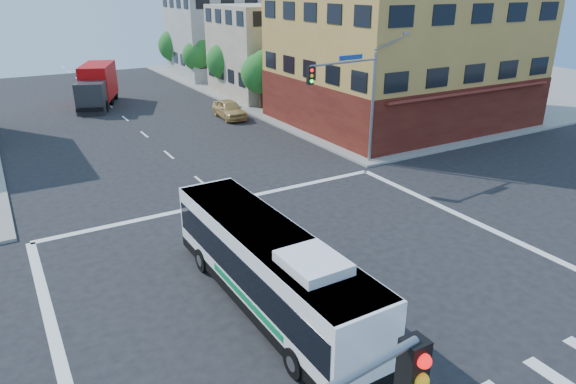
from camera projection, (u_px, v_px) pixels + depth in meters
ground at (325, 284)px, 19.84m from camera, size 120.00×120.00×0.00m
sidewalk_ne at (400, 78)px, 64.23m from camera, size 50.00×50.00×0.15m
corner_building_ne at (403, 50)px, 41.80m from camera, size 18.10×15.44×14.00m
building_east_near at (278, 50)px, 53.33m from camera, size 12.06×10.06×9.00m
building_east_far at (224, 35)px, 64.36m from camera, size 12.06×10.06×10.00m
signal_mast_ne at (353, 89)px, 30.74m from camera, size 7.91×1.13×8.07m
street_tree_a at (262, 71)px, 46.44m from camera, size 3.60×3.60×5.53m
street_tree_b at (226, 59)px, 52.79m from camera, size 3.80×3.80×5.79m
street_tree_c at (198, 54)px, 59.31m from camera, size 3.40×3.40×5.29m
street_tree_d at (175, 44)px, 65.57m from camera, size 4.00×4.00×6.03m
transit_bus at (269, 267)px, 17.91m from camera, size 2.60×11.11×3.28m
box_truck at (97, 87)px, 48.71m from camera, size 5.35×8.75×3.80m
parked_car at (229, 109)px, 44.53m from camera, size 2.12×4.73×1.58m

